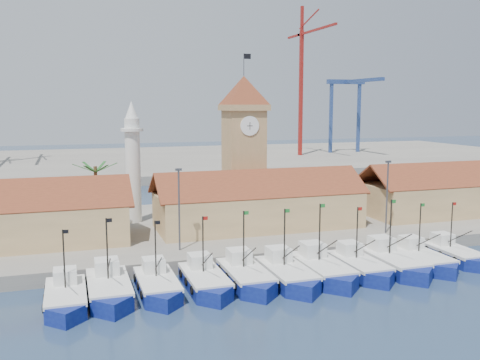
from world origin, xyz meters
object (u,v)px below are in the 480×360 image
object	(u,v)px
boat_0	(66,299)
minaret	(133,162)
boat_5	(288,276)
clock_tower	(244,144)

from	to	relation	value
boat_0	minaret	distance (m)	28.73
boat_5	clock_tower	world-z (taller)	clock_tower
boat_0	boat_5	world-z (taller)	boat_5
clock_tower	minaret	bearing A→B (deg)	172.39
boat_0	clock_tower	world-z (taller)	clock_tower
boat_0	boat_5	size ratio (longest dim) A/B	0.92
boat_0	clock_tower	size ratio (longest dim) A/B	0.41
boat_5	clock_tower	distance (m)	26.60
boat_5	minaret	bearing A→B (deg)	114.18
clock_tower	minaret	size ratio (longest dim) A/B	1.39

